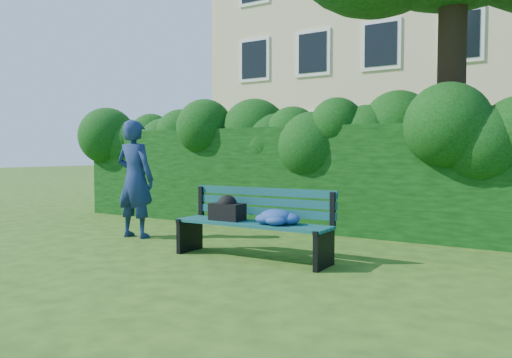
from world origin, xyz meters
The scene contains 5 objects.
ground centered at (0.00, 0.00, 0.00)m, with size 80.00×80.00×0.00m, color #2A4717.
apartment_building centered at (0.00, 13.99, 6.00)m, with size 16.00×8.08×12.00m.
hedge centered at (0.00, 2.20, 0.90)m, with size 10.00×1.00×1.80m.
park_bench centered at (0.66, -0.48, 0.50)m, with size 2.10×0.60×0.89m.
man_reading centered at (-1.81, -0.14, 0.93)m, with size 0.68×0.45×1.87m, color navy.
Camera 1 is at (4.04, -5.79, 1.35)m, focal length 35.00 mm.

